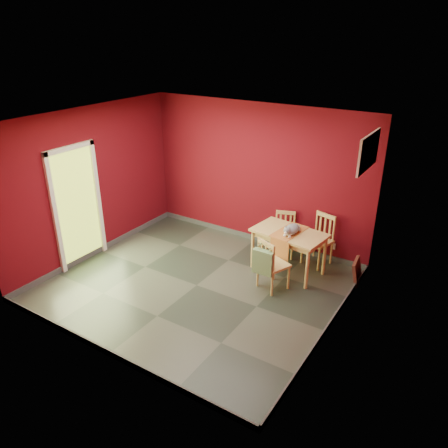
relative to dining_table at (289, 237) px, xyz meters
The scene contains 13 objects.
ground 1.75m from the dining_table, 130.47° to the right, with size 4.50×4.50×0.00m, color #2D342D.
room_shell 1.74m from the dining_table, 130.47° to the right, with size 4.50×4.50×4.50m.
doorway 3.70m from the dining_table, 153.51° to the right, with size 0.06×1.01×2.13m.
window 2.07m from the dining_table, 11.42° to the right, with size 0.05×0.90×0.50m.
outlet_plate 0.99m from the dining_table, 54.05° to the left, with size 0.08×0.01×0.12m, color silver.
dining_table is the anchor object (origin of this frame).
table_runner 0.13m from the dining_table, 90.00° to the right, with size 0.44×0.78×0.37m.
chair_far_left 0.67m from the dining_table, 121.48° to the left, with size 0.49×0.49×0.82m.
chair_far_right 0.68m from the dining_table, 58.99° to the left, with size 0.53×0.53×0.92m.
chair_near 0.69m from the dining_table, 88.84° to the right, with size 0.54×0.54×0.88m.
tote_bag 0.87m from the dining_table, 92.50° to the right, with size 0.34×0.20×0.47m.
cat 0.22m from the dining_table, 36.57° to the right, with size 0.23×0.44×0.22m, color slate, non-canonical shape.
picture_frame 1.25m from the dining_table, 13.31° to the left, with size 0.18×0.42×0.41m.
Camera 1 is at (3.67, -4.95, 3.90)m, focal length 35.00 mm.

